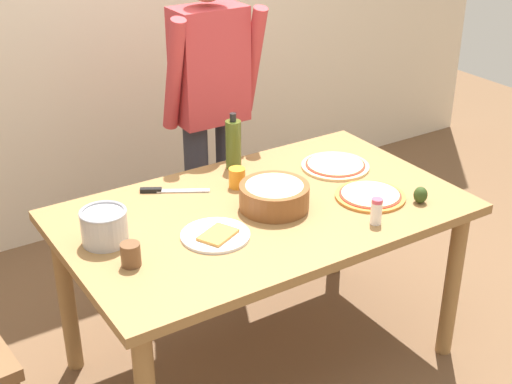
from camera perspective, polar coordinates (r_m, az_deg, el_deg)
ground at (r=3.31m, az=0.48°, el=-12.96°), size 8.00×8.00×0.00m
wall_back at (r=4.07m, az=-12.25°, el=14.58°), size 5.60×0.10×2.60m
dining_table at (r=2.93m, az=0.53°, el=-2.84°), size 1.60×0.96×0.76m
person_cook at (r=3.50m, az=-3.59°, el=7.05°), size 0.49×0.25×1.62m
pizza_raw_on_board at (r=3.25m, az=6.29°, el=2.09°), size 0.30×0.30×0.02m
pizza_cooked_on_tray at (r=3.00m, az=9.02°, el=-0.29°), size 0.29×0.29×0.02m
plate_with_slice at (r=2.68m, az=-3.20°, el=-3.43°), size 0.26×0.26×0.02m
popcorn_bowl at (r=2.86m, az=1.45°, el=-0.15°), size 0.28×0.28×0.11m
olive_oil_bottle at (r=3.19m, az=-1.80°, el=3.84°), size 0.07×0.07×0.26m
steel_pot at (r=2.68m, az=-11.91°, el=-2.66°), size 0.17×0.17×0.13m
cup_orange at (r=3.04m, az=-1.51°, el=1.14°), size 0.07×0.07×0.08m
cup_small_brown at (r=2.53m, az=-9.88°, el=-4.90°), size 0.07×0.07×0.08m
salt_shaker at (r=2.79m, az=9.50°, el=-1.51°), size 0.04×0.04×0.11m
chef_knife at (r=3.03m, az=-7.13°, el=0.12°), size 0.26×0.17×0.02m
avocado at (r=2.98m, az=12.88°, el=-0.23°), size 0.06×0.06×0.07m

